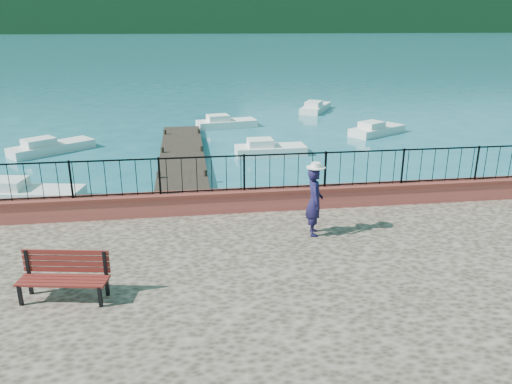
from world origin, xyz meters
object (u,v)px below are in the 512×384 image
object	(u,v)px
park_bench	(65,286)
boat_4	(227,121)
boat_1	(271,146)
boat_5	(316,105)
person	(314,202)
boat_2	(377,127)
boat_3	(51,144)
boat_0	(22,189)

from	to	relation	value
park_bench	boat_4	xyz separation A→B (m)	(4.77, 21.26, -1.08)
boat_1	boat_5	xyz separation A→B (m)	(5.25, 11.69, 0.00)
person	boat_2	distance (m)	17.71
boat_3	boat_5	world-z (taller)	same
boat_1	boat_2	world-z (taller)	same
boat_2	boat_3	size ratio (longest dim) A/B	0.88
person	boat_3	xyz separation A→B (m)	(-9.44, 14.13, -1.63)
park_bench	boat_2	world-z (taller)	park_bench
park_bench	boat_0	distance (m)	10.01
park_bench	boat_5	xyz separation A→B (m)	(11.54, 26.11, -1.08)
boat_0	boat_2	bearing A→B (deg)	38.28
person	boat_3	distance (m)	17.07
boat_1	boat_0	bearing A→B (deg)	-153.53
park_bench	boat_3	distance (m)	16.95
boat_2	boat_5	size ratio (longest dim) A/B	0.89
boat_4	boat_5	size ratio (longest dim) A/B	0.91
boat_4	boat_5	bearing A→B (deg)	25.38
person	boat_5	world-z (taller)	person
boat_0	boat_5	distance (m)	22.58
park_bench	boat_0	world-z (taller)	park_bench
boat_5	boat_3	bearing A→B (deg)	150.95
boat_4	boat_5	distance (m)	8.33
boat_3	boat_5	bearing A→B (deg)	-6.02
park_bench	boat_3	xyz separation A→B (m)	(-4.19, 16.39, -1.08)
boat_1	boat_4	size ratio (longest dim) A/B	0.94
boat_0	boat_4	distance (m)	14.56
boat_0	boat_4	world-z (taller)	same
person	boat_5	xyz separation A→B (m)	(6.29, 23.85, -1.63)
boat_0	boat_4	xyz separation A→B (m)	(8.31, 11.96, 0.00)
person	boat_4	xyz separation A→B (m)	(-0.47, 19.00, -1.63)
boat_4	boat_5	world-z (taller)	same
boat_4	boat_1	bearing A→B (deg)	-87.76
boat_3	park_bench	bearing A→B (deg)	-113.39
boat_4	park_bench	bearing A→B (deg)	-112.92
boat_2	boat_5	distance (m)	8.17
park_bench	boat_4	world-z (taller)	park_bench
person	boat_4	world-z (taller)	person
person	boat_0	xyz separation A→B (m)	(-8.79, 7.04, -1.63)
boat_0	boat_2	distance (m)	18.76
person	boat_0	bearing A→B (deg)	58.96
boat_1	boat_3	world-z (taller)	same
person	boat_2	size ratio (longest dim) A/B	0.48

